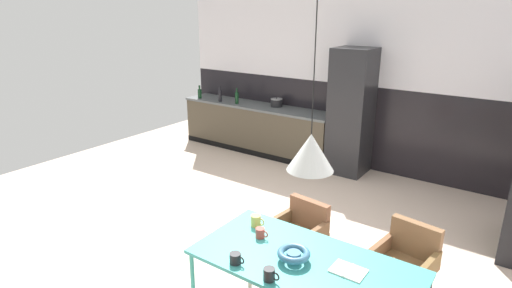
{
  "coord_description": "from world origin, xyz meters",
  "views": [
    {
      "loc": [
        2.69,
        -3.22,
        2.62
      ],
      "look_at": [
        -0.17,
        0.77,
        1.0
      ],
      "focal_mm": 29.01,
      "sensor_mm": 36.0,
      "label": 1
    }
  ],
  "objects_px": {
    "mug_wide_latte": "(260,233)",
    "fruit_bowl": "(294,254)",
    "cooking_pot": "(277,103)",
    "pendant_lamp_over_table_near": "(311,152)",
    "refrigerator_column": "(351,112)",
    "armchair_far_side": "(302,227)",
    "bottle_wine_green": "(220,95)",
    "open_book": "(348,271)",
    "mug_dark_espresso": "(256,221)",
    "mug_glass_clear": "(270,274)",
    "dining_table": "(304,266)",
    "bottle_vinegar_dark": "(237,98)",
    "bottle_spice_small": "(200,93)",
    "armchair_near_window": "(408,255)"
  },
  "relations": [
    {
      "from": "armchair_far_side",
      "to": "refrigerator_column",
      "type": "bearing_deg",
      "value": -68.88
    },
    {
      "from": "refrigerator_column",
      "to": "mug_dark_espresso",
      "type": "xyz_separation_m",
      "value": [
        0.61,
        -3.49,
        -0.21
      ]
    },
    {
      "from": "refrigerator_column",
      "to": "armchair_far_side",
      "type": "relative_size",
      "value": 2.71
    },
    {
      "from": "cooking_pot",
      "to": "pendant_lamp_over_table_near",
      "type": "bearing_deg",
      "value": -54.28
    },
    {
      "from": "fruit_bowl",
      "to": "open_book",
      "type": "bearing_deg",
      "value": 16.75
    },
    {
      "from": "open_book",
      "to": "bottle_wine_green",
      "type": "distance_m",
      "value": 5.44
    },
    {
      "from": "open_book",
      "to": "bottle_spice_small",
      "type": "height_order",
      "value": "bottle_spice_small"
    },
    {
      "from": "refrigerator_column",
      "to": "open_book",
      "type": "distance_m",
      "value": 3.97
    },
    {
      "from": "mug_glass_clear",
      "to": "mug_dark_espresso",
      "type": "relative_size",
      "value": 0.95
    },
    {
      "from": "mug_wide_latte",
      "to": "fruit_bowl",
      "type": "bearing_deg",
      "value": -18.13
    },
    {
      "from": "mug_dark_espresso",
      "to": "dining_table",
      "type": "bearing_deg",
      "value": -19.45
    },
    {
      "from": "bottle_vinegar_dark",
      "to": "dining_table",
      "type": "bearing_deg",
      "value": -45.89
    },
    {
      "from": "mug_wide_latte",
      "to": "cooking_pot",
      "type": "distance_m",
      "value": 4.36
    },
    {
      "from": "open_book",
      "to": "mug_dark_espresso",
      "type": "relative_size",
      "value": 1.83
    },
    {
      "from": "armchair_near_window",
      "to": "fruit_bowl",
      "type": "xyz_separation_m",
      "value": [
        -0.61,
        -0.99,
        0.3
      ]
    },
    {
      "from": "dining_table",
      "to": "bottle_vinegar_dark",
      "type": "height_order",
      "value": "bottle_vinegar_dark"
    },
    {
      "from": "refrigerator_column",
      "to": "cooking_pot",
      "type": "height_order",
      "value": "refrigerator_column"
    },
    {
      "from": "open_book",
      "to": "bottle_spice_small",
      "type": "distance_m",
      "value": 5.86
    },
    {
      "from": "dining_table",
      "to": "armchair_near_window",
      "type": "bearing_deg",
      "value": 59.98
    },
    {
      "from": "dining_table",
      "to": "armchair_far_side",
      "type": "relative_size",
      "value": 2.31
    },
    {
      "from": "pendant_lamp_over_table_near",
      "to": "bottle_wine_green",
      "type": "bearing_deg",
      "value": 137.59
    },
    {
      "from": "bottle_wine_green",
      "to": "pendant_lamp_over_table_near",
      "type": "bearing_deg",
      "value": -42.41
    },
    {
      "from": "fruit_bowl",
      "to": "open_book",
      "type": "xyz_separation_m",
      "value": [
        0.4,
        0.12,
        -0.05
      ]
    },
    {
      "from": "bottle_spice_small",
      "to": "armchair_far_side",
      "type": "bearing_deg",
      "value": -34.7
    },
    {
      "from": "refrigerator_column",
      "to": "fruit_bowl",
      "type": "height_order",
      "value": "refrigerator_column"
    },
    {
      "from": "refrigerator_column",
      "to": "armchair_far_side",
      "type": "bearing_deg",
      "value": -75.63
    },
    {
      "from": "fruit_bowl",
      "to": "bottle_wine_green",
      "type": "distance_m",
      "value": 5.22
    },
    {
      "from": "bottle_wine_green",
      "to": "bottle_spice_small",
      "type": "height_order",
      "value": "bottle_wine_green"
    },
    {
      "from": "mug_dark_espresso",
      "to": "bottle_vinegar_dark",
      "type": "relative_size",
      "value": 0.46
    },
    {
      "from": "armchair_far_side",
      "to": "pendant_lamp_over_table_near",
      "type": "height_order",
      "value": "pendant_lamp_over_table_near"
    },
    {
      "from": "fruit_bowl",
      "to": "cooking_pot",
      "type": "xyz_separation_m",
      "value": [
        -2.66,
        3.87,
        0.15
      ]
    },
    {
      "from": "armchair_far_side",
      "to": "cooking_pot",
      "type": "xyz_separation_m",
      "value": [
        -2.23,
        2.97,
        0.47
      ]
    },
    {
      "from": "dining_table",
      "to": "pendant_lamp_over_table_near",
      "type": "height_order",
      "value": "pendant_lamp_over_table_near"
    },
    {
      "from": "bottle_vinegar_dark",
      "to": "pendant_lamp_over_table_near",
      "type": "distance_m",
      "value": 5.01
    },
    {
      "from": "armchair_far_side",
      "to": "bottle_wine_green",
      "type": "xyz_separation_m",
      "value": [
        -3.35,
        2.69,
        0.52
      ]
    },
    {
      "from": "dining_table",
      "to": "bottle_vinegar_dark",
      "type": "xyz_separation_m",
      "value": [
        -3.47,
        3.58,
        0.3
      ]
    },
    {
      "from": "bottle_wine_green",
      "to": "pendant_lamp_over_table_near",
      "type": "distance_m",
      "value": 5.25
    },
    {
      "from": "mug_glass_clear",
      "to": "pendant_lamp_over_table_near",
      "type": "distance_m",
      "value": 0.93
    },
    {
      "from": "refrigerator_column",
      "to": "cooking_pot",
      "type": "relative_size",
      "value": 9.34
    },
    {
      "from": "dining_table",
      "to": "fruit_bowl",
      "type": "xyz_separation_m",
      "value": [
        -0.07,
        -0.05,
        0.1
      ]
    },
    {
      "from": "open_book",
      "to": "bottle_spice_small",
      "type": "bearing_deg",
      "value": 143.65
    },
    {
      "from": "armchair_far_side",
      "to": "mug_dark_espresso",
      "type": "xyz_separation_m",
      "value": [
        -0.12,
        -0.63,
        0.31
      ]
    },
    {
      "from": "dining_table",
      "to": "cooking_pot",
      "type": "relative_size",
      "value": 7.95
    },
    {
      "from": "mug_dark_espresso",
      "to": "bottle_spice_small",
      "type": "relative_size",
      "value": 0.53
    },
    {
      "from": "fruit_bowl",
      "to": "bottle_vinegar_dark",
      "type": "xyz_separation_m",
      "value": [
        -3.4,
        3.63,
        0.2
      ]
    },
    {
      "from": "fruit_bowl",
      "to": "mug_wide_latte",
      "type": "distance_m",
      "value": 0.43
    },
    {
      "from": "pendant_lamp_over_table_near",
      "to": "dining_table",
      "type": "bearing_deg",
      "value": -90.0
    },
    {
      "from": "dining_table",
      "to": "pendant_lamp_over_table_near",
      "type": "distance_m",
      "value": 0.93
    },
    {
      "from": "dining_table",
      "to": "mug_glass_clear",
      "type": "distance_m",
      "value": 0.38
    },
    {
      "from": "mug_dark_espresso",
      "to": "mug_glass_clear",
      "type": "bearing_deg",
      "value": -47.4
    }
  ]
}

